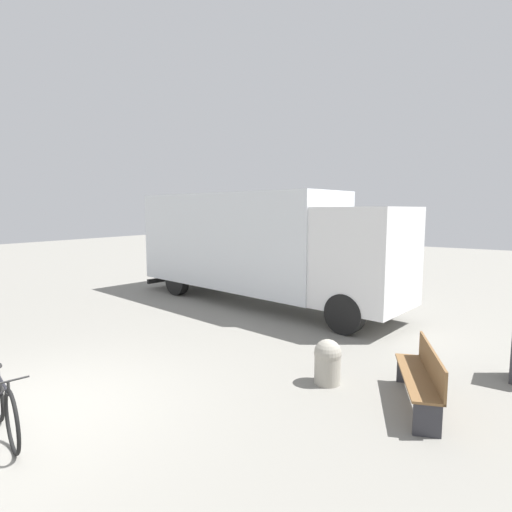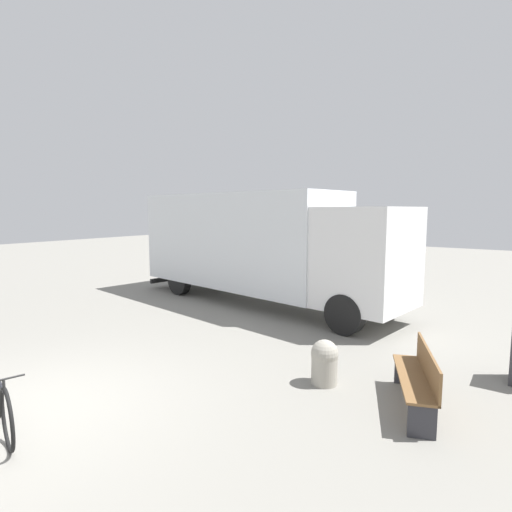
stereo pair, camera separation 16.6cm
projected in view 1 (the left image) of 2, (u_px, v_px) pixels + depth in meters
ground_plane at (34, 414)px, 5.54m from camera, size 60.00×60.00×0.00m
delivery_truck at (257, 243)px, 12.00m from camera, size 9.11×3.50×3.32m
park_bench at (423, 375)px, 5.70m from camera, size 0.99×1.74×0.87m
bicycle_middle at (4, 405)px, 4.98m from camera, size 1.68×0.57×0.86m
bollard_near_bench at (328, 361)px, 6.48m from camera, size 0.44×0.44×0.73m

